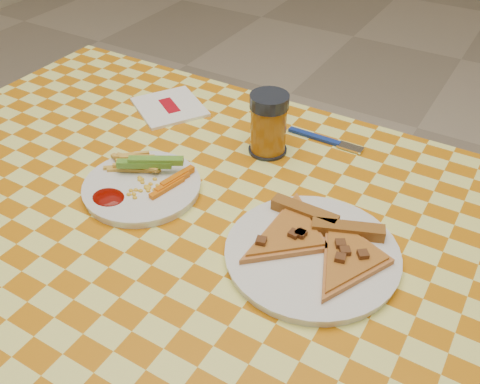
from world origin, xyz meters
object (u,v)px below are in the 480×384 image
plate_left (142,188)px  plate_right (312,255)px  drink_glass (269,125)px  table (195,257)px

plate_left → plate_right: (0.32, 0.00, 0.00)m
plate_left → drink_glass: (0.13, 0.22, 0.05)m
plate_left → plate_right: bearing=0.3°
plate_right → table: bearing=-171.7°
table → drink_glass: drink_glass is taller
drink_glass → plate_right: bearing=-48.4°
plate_left → drink_glass: size_ratio=1.67×
plate_left → plate_right: size_ratio=0.78×
drink_glass → plate_left: bearing=-120.1°
plate_right → drink_glass: (-0.19, 0.22, 0.05)m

